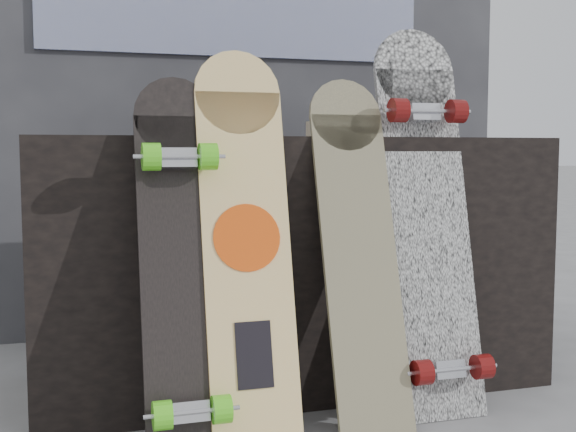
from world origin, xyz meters
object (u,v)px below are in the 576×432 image
object	(u,v)px
longboard_geisha	(246,232)
vendor_table	(289,261)
skateboard_dark	(182,257)
longboard_cascadia	(428,210)
longboard_celtic	(358,239)

from	to	relation	value
longboard_geisha	vendor_table	bearing A→B (deg)	59.18
vendor_table	skateboard_dark	distance (m)	0.60
vendor_table	longboard_cascadia	distance (m)	0.51
longboard_geisha	skateboard_dark	distance (m)	0.18
longboard_celtic	longboard_geisha	bearing A→B (deg)	-176.88
longboard_cascadia	skateboard_dark	distance (m)	0.75
vendor_table	skateboard_dark	bearing A→B (deg)	-134.23
vendor_table	longboard_geisha	distance (m)	0.49
vendor_table	skateboard_dark	xyz separation A→B (m)	(-0.41, -0.42, 0.09)
vendor_table	longboard_celtic	bearing A→B (deg)	-77.80
vendor_table	longboard_geisha	size ratio (longest dim) A/B	1.55
vendor_table	skateboard_dark	size ratio (longest dim) A/B	1.67
longboard_geisha	skateboard_dark	bearing A→B (deg)	-173.33
vendor_table	longboard_celtic	size ratio (longest dim) A/B	1.65
longboard_geisha	skateboard_dark	size ratio (longest dim) A/B	1.08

